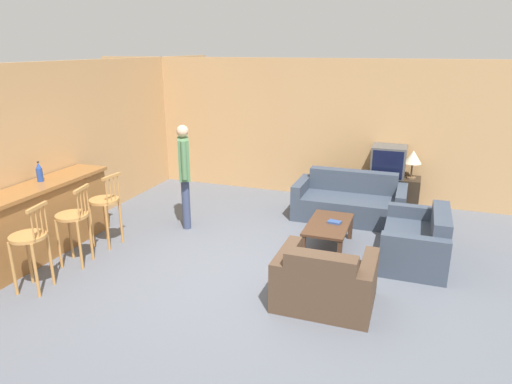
{
  "coord_description": "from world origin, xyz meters",
  "views": [
    {
      "loc": [
        1.86,
        -4.88,
        2.8
      ],
      "look_at": [
        -0.19,
        0.86,
        0.85
      ],
      "focal_mm": 32.0,
      "sensor_mm": 36.0,
      "label": 1
    }
  ],
  "objects_px": {
    "bar_chair_far": "(105,206)",
    "bottle": "(39,172)",
    "couch_far": "(349,202)",
    "armchair_near": "(325,283)",
    "tv": "(389,161)",
    "bar_chair_mid": "(74,222)",
    "coffee_table": "(328,227)",
    "bar_chair_near": "(30,243)",
    "book_on_table": "(334,222)",
    "tv_unit": "(386,191)",
    "loveseat_right": "(418,242)",
    "table_lamp": "(413,158)",
    "person_by_window": "(184,171)"
  },
  "relations": [
    {
      "from": "bar_chair_far",
      "to": "bottle",
      "type": "relative_size",
      "value": 3.84
    },
    {
      "from": "couch_far",
      "to": "armchair_near",
      "type": "relative_size",
      "value": 1.68
    },
    {
      "from": "tv",
      "to": "bar_chair_mid",
      "type": "bearing_deg",
      "value": -134.55
    },
    {
      "from": "coffee_table",
      "to": "tv",
      "type": "relative_size",
      "value": 1.77
    },
    {
      "from": "bar_chair_near",
      "to": "book_on_table",
      "type": "relative_size",
      "value": 5.39
    },
    {
      "from": "bar_chair_near",
      "to": "armchair_near",
      "type": "distance_m",
      "value": 3.45
    },
    {
      "from": "bar_chair_near",
      "to": "tv_unit",
      "type": "bearing_deg",
      "value": 50.55
    },
    {
      "from": "loveseat_right",
      "to": "tv",
      "type": "height_order",
      "value": "tv"
    },
    {
      "from": "bar_chair_far",
      "to": "table_lamp",
      "type": "relative_size",
      "value": 2.17
    },
    {
      "from": "armchair_near",
      "to": "tv_unit",
      "type": "bearing_deg",
      "value": 84.09
    },
    {
      "from": "table_lamp",
      "to": "bottle",
      "type": "bearing_deg",
      "value": -144.02
    },
    {
      "from": "armchair_near",
      "to": "table_lamp",
      "type": "distance_m",
      "value": 3.81
    },
    {
      "from": "tv",
      "to": "book_on_table",
      "type": "distance_m",
      "value": 2.24
    },
    {
      "from": "loveseat_right",
      "to": "tv",
      "type": "bearing_deg",
      "value": 105.41
    },
    {
      "from": "bar_chair_near",
      "to": "table_lamp",
      "type": "relative_size",
      "value": 2.17
    },
    {
      "from": "bar_chair_mid",
      "to": "armchair_near",
      "type": "relative_size",
      "value": 1.0
    },
    {
      "from": "bar_chair_far",
      "to": "person_by_window",
      "type": "height_order",
      "value": "person_by_window"
    },
    {
      "from": "bar_chair_far",
      "to": "person_by_window",
      "type": "xyz_separation_m",
      "value": [
        0.75,
        1.03,
        0.34
      ]
    },
    {
      "from": "armchair_near",
      "to": "tv",
      "type": "bearing_deg",
      "value": 84.09
    },
    {
      "from": "bar_chair_mid",
      "to": "couch_far",
      "type": "relative_size",
      "value": 0.6
    },
    {
      "from": "armchair_near",
      "to": "tv",
      "type": "relative_size",
      "value": 1.84
    },
    {
      "from": "couch_far",
      "to": "armchair_near",
      "type": "bearing_deg",
      "value": -86.91
    },
    {
      "from": "armchair_near",
      "to": "tv",
      "type": "height_order",
      "value": "tv"
    },
    {
      "from": "tv",
      "to": "book_on_table",
      "type": "height_order",
      "value": "tv"
    },
    {
      "from": "bar_chair_far",
      "to": "armchair_near",
      "type": "height_order",
      "value": "bar_chair_far"
    },
    {
      "from": "coffee_table",
      "to": "tv",
      "type": "xyz_separation_m",
      "value": [
        0.63,
        2.16,
        0.51
      ]
    },
    {
      "from": "loveseat_right",
      "to": "book_on_table",
      "type": "relative_size",
      "value": 6.74
    },
    {
      "from": "tv_unit",
      "to": "tv",
      "type": "bearing_deg",
      "value": -90.0
    },
    {
      "from": "tv",
      "to": "couch_far",
      "type": "bearing_deg",
      "value": -123.99
    },
    {
      "from": "loveseat_right",
      "to": "bottle",
      "type": "distance_m",
      "value": 5.27
    },
    {
      "from": "bar_chair_near",
      "to": "tv_unit",
      "type": "xyz_separation_m",
      "value": [
        3.71,
        4.5,
        -0.32
      ]
    },
    {
      "from": "loveseat_right",
      "to": "table_lamp",
      "type": "relative_size",
      "value": 2.71
    },
    {
      "from": "bar_chair_far",
      "to": "loveseat_right",
      "type": "height_order",
      "value": "bar_chair_far"
    },
    {
      "from": "loveseat_right",
      "to": "tv_unit",
      "type": "height_order",
      "value": "loveseat_right"
    },
    {
      "from": "bar_chair_mid",
      "to": "tv_unit",
      "type": "height_order",
      "value": "bar_chair_mid"
    },
    {
      "from": "bar_chair_near",
      "to": "bottle",
      "type": "distance_m",
      "value": 1.34
    },
    {
      "from": "bar_chair_near",
      "to": "tv_unit",
      "type": "distance_m",
      "value": 5.84
    },
    {
      "from": "couch_far",
      "to": "bottle",
      "type": "bearing_deg",
      "value": -145.14
    },
    {
      "from": "bar_chair_mid",
      "to": "coffee_table",
      "type": "xyz_separation_m",
      "value": [
        3.08,
        1.6,
        -0.27
      ]
    },
    {
      "from": "bar_chair_far",
      "to": "bar_chair_near",
      "type": "bearing_deg",
      "value": -90.01
    },
    {
      "from": "bar_chair_near",
      "to": "bar_chair_mid",
      "type": "xyz_separation_m",
      "value": [
        -0.0,
        0.74,
        0.0
      ]
    },
    {
      "from": "bar_chair_far",
      "to": "tv_unit",
      "type": "height_order",
      "value": "bar_chair_far"
    },
    {
      "from": "bar_chair_near",
      "to": "bar_chair_far",
      "type": "distance_m",
      "value": 1.39
    },
    {
      "from": "tv_unit",
      "to": "coffee_table",
      "type": "bearing_deg",
      "value": -106.22
    },
    {
      "from": "book_on_table",
      "to": "armchair_near",
      "type": "bearing_deg",
      "value": -83.48
    },
    {
      "from": "tv_unit",
      "to": "tv",
      "type": "xyz_separation_m",
      "value": [
        0.0,
        -0.0,
        0.56
      ]
    },
    {
      "from": "tv",
      "to": "table_lamp",
      "type": "relative_size",
      "value": 1.17
    },
    {
      "from": "bar_chair_far",
      "to": "tv",
      "type": "xyz_separation_m",
      "value": [
        3.71,
        3.11,
        0.25
      ]
    },
    {
      "from": "coffee_table",
      "to": "tv",
      "type": "distance_m",
      "value": 2.31
    },
    {
      "from": "bar_chair_mid",
      "to": "loveseat_right",
      "type": "height_order",
      "value": "bar_chair_mid"
    }
  ]
}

